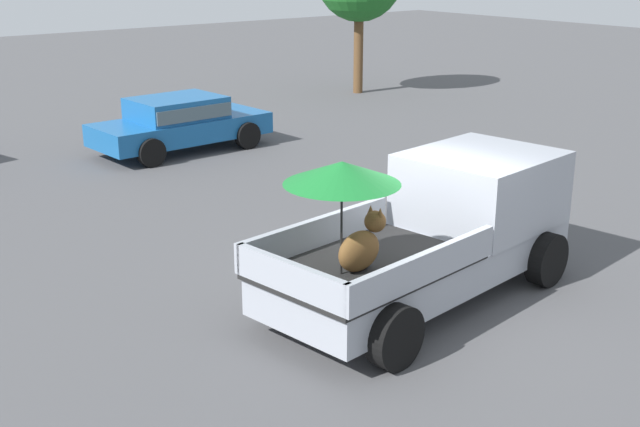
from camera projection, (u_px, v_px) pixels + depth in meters
name	position (u px, v px, depth m)	size (l,w,h in m)	color
ground_plane	(419.00, 300.00, 11.55)	(80.00, 80.00, 0.00)	#4C4C4F
pickup_truck_main	(438.00, 228.00, 11.51)	(5.24, 2.76, 2.33)	black
parked_sedan_near	(179.00, 121.00, 19.80)	(4.38, 2.13, 1.33)	black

